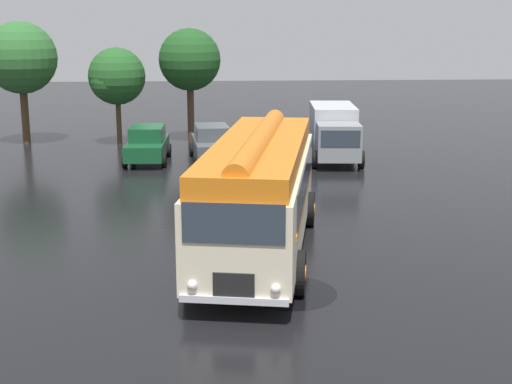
# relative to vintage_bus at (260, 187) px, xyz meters

# --- Properties ---
(ground_plane) EXTENTS (120.00, 120.00, 0.00)m
(ground_plane) POSITION_rel_vintage_bus_xyz_m (-0.09, 0.17, -1.89)
(ground_plane) COLOR black
(vintage_bus) EXTENTS (4.27, 10.36, 3.49)m
(vintage_bus) POSITION_rel_vintage_bus_xyz_m (0.00, 0.00, 0.00)
(vintage_bus) COLOR beige
(vintage_bus) RESTS_ON ground
(car_near_left) EXTENTS (2.06, 4.25, 1.66)m
(car_near_left) POSITION_rel_vintage_bus_xyz_m (-4.24, 13.74, -1.05)
(car_near_left) COLOR #144C28
(car_near_left) RESTS_ON ground
(car_mid_left) EXTENTS (2.23, 4.33, 1.66)m
(car_mid_left) POSITION_rel_vintage_bus_xyz_m (-1.23, 13.80, -1.05)
(car_mid_left) COLOR #4C5156
(car_mid_left) RESTS_ON ground
(car_mid_right) EXTENTS (2.14, 4.29, 1.66)m
(car_mid_right) POSITION_rel_vintage_bus_xyz_m (1.72, 13.86, -1.05)
(car_mid_right) COLOR navy
(car_mid_right) RESTS_ON ground
(box_van) EXTENTS (2.66, 5.90, 2.50)m
(box_van) POSITION_rel_vintage_bus_xyz_m (4.51, 13.78, -0.53)
(box_van) COLOR #B2B7BC
(box_van) RESTS_ON ground
(tree_far_left) EXTENTS (3.76, 3.76, 6.42)m
(tree_far_left) POSITION_rel_vintage_bus_xyz_m (-11.23, 19.49, 2.61)
(tree_far_left) COLOR #4C3823
(tree_far_left) RESTS_ON ground
(tree_left_of_centre) EXTENTS (2.98, 2.98, 5.09)m
(tree_left_of_centre) POSITION_rel_vintage_bus_xyz_m (-6.21, 18.67, 1.63)
(tree_left_of_centre) COLOR #4C3823
(tree_left_of_centre) RESTS_ON ground
(tree_centre) EXTENTS (3.32, 3.32, 6.06)m
(tree_centre) POSITION_rel_vintage_bus_xyz_m (-2.43, 19.68, 2.49)
(tree_centre) COLOR #4C3823
(tree_centre) RESTS_ON ground
(puddle_patch) EXTENTS (2.28, 2.28, 0.01)m
(puddle_patch) POSITION_rel_vintage_bus_xyz_m (0.51, -3.15, -1.89)
(puddle_patch) COLOR black
(puddle_patch) RESTS_ON ground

